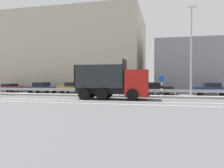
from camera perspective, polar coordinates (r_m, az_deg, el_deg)
name	(u,v)px	position (r m, az deg, el deg)	size (l,w,h in m)	color
ground_plane	(101,98)	(21.69, -2.97, -3.64)	(320.00, 320.00, 0.00)	#565659
lane_strip_0	(107,101)	(18.61, -1.33, -4.44)	(56.95, 0.16, 0.01)	silver
lane_strip_1	(100,104)	(16.61, -3.14, -5.13)	(56.95, 0.16, 0.01)	silver
median_island	(105,96)	(23.46, -1.72, -3.05)	(31.32, 1.10, 0.18)	gray
median_guardrail	(109,91)	(24.73, -0.91, -1.71)	(56.95, 0.09, 0.78)	#9EA0A5
dump_truck	(122,85)	(20.11, 2.55, -0.14)	(6.88, 2.88, 3.65)	red
median_road_sign	(162,85)	(22.62, 12.82, -0.36)	(0.78, 0.16, 2.29)	white
street_lamp_1	(191,49)	(22.95, 19.98, 8.49)	(0.72, 2.33, 8.55)	#ADADB2
parked_car_1	(9,88)	(34.87, -25.28, -0.86)	(3.95, 2.12, 1.21)	maroon
parked_car_2	(42,87)	(31.37, -17.83, -0.88)	(4.22, 2.05, 1.43)	navy
parked_car_3	(74,88)	(29.10, -9.94, -0.97)	(4.24, 1.93, 1.46)	#B27A14
parked_car_4	(113,88)	(27.38, 0.20, -1.05)	(4.90, 2.04, 1.50)	gray
parked_car_5	(157,88)	(26.98, 11.56, -1.12)	(4.09, 1.94, 1.47)	black
parked_car_6	(211,89)	(27.97, 24.45, -1.16)	(4.08, 1.97, 1.43)	navy
background_building_0	(80,54)	(40.37, -8.37, 7.72)	(22.46, 15.46, 12.81)	#B7AD99
background_building_1	(192,67)	(35.31, 20.15, 4.14)	(10.84, 10.65, 7.35)	gray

